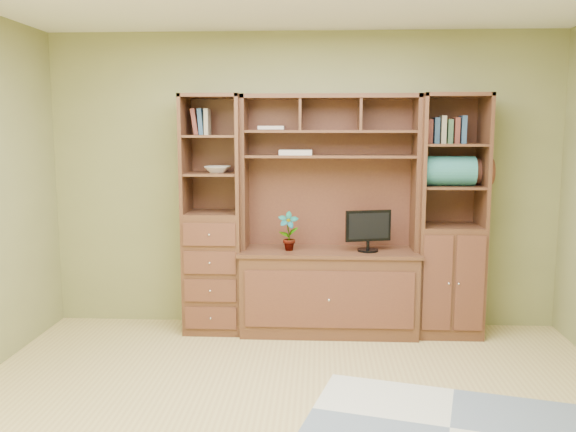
# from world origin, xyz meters

# --- Properties ---
(room) EXTENTS (4.60, 4.10, 2.64)m
(room) POSITION_xyz_m (0.00, 0.00, 1.30)
(room) COLOR tan
(room) RESTS_ON ground
(center_hutch) EXTENTS (1.54, 0.53, 2.05)m
(center_hutch) POSITION_xyz_m (0.23, 1.73, 1.02)
(center_hutch) COLOR #4B2B1A
(center_hutch) RESTS_ON ground
(left_tower) EXTENTS (0.50, 0.45, 2.05)m
(left_tower) POSITION_xyz_m (-0.77, 1.77, 1.02)
(left_tower) COLOR #4B2B1A
(left_tower) RESTS_ON ground
(right_tower) EXTENTS (0.55, 0.45, 2.05)m
(right_tower) POSITION_xyz_m (1.26, 1.77, 1.02)
(right_tower) COLOR #4B2B1A
(right_tower) RESTS_ON ground
(rug) EXTENTS (1.91, 1.51, 0.01)m
(rug) POSITION_xyz_m (0.93, 0.02, 0.01)
(rug) COLOR #9EA3A3
(rug) RESTS_ON ground
(monitor) EXTENTS (0.43, 0.27, 0.48)m
(monitor) POSITION_xyz_m (0.56, 1.70, 0.97)
(monitor) COLOR black
(monitor) RESTS_ON center_hutch
(orchid) EXTENTS (0.18, 0.12, 0.33)m
(orchid) POSITION_xyz_m (-0.12, 1.70, 0.90)
(orchid) COLOR #953B32
(orchid) RESTS_ON center_hutch
(magazines) EXTENTS (0.28, 0.20, 0.04)m
(magazines) POSITION_xyz_m (-0.06, 1.82, 1.56)
(magazines) COLOR #B6A79B
(magazines) RESTS_ON center_hutch
(bowl) EXTENTS (0.23, 0.23, 0.06)m
(bowl) POSITION_xyz_m (-0.73, 1.77, 1.42)
(bowl) COLOR beige
(bowl) RESTS_ON left_tower
(blanket_teal) EXTENTS (0.43, 0.25, 0.25)m
(blanket_teal) POSITION_xyz_m (1.22, 1.73, 1.41)
(blanket_teal) COLOR #276762
(blanket_teal) RESTS_ON right_tower
(blanket_red) EXTENTS (0.40, 0.22, 0.22)m
(blanket_red) POSITION_xyz_m (1.41, 1.85, 1.40)
(blanket_red) COLOR brown
(blanket_red) RESTS_ON right_tower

